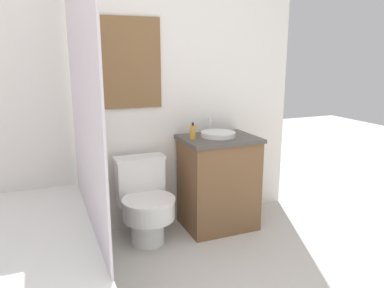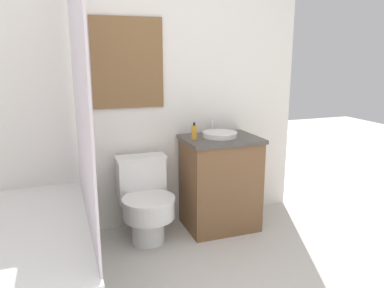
{
  "view_description": "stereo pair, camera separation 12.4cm",
  "coord_description": "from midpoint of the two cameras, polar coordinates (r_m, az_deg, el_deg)",
  "views": [
    {
      "loc": [
        -0.62,
        -1.04,
        1.44
      ],
      "look_at": [
        0.41,
        1.44,
        0.8
      ],
      "focal_mm": 35.0,
      "sensor_mm": 36.0,
      "label": 1
    },
    {
      "loc": [
        -0.5,
        -1.08,
        1.44
      ],
      "look_at": [
        0.41,
        1.44,
        0.8
      ],
      "focal_mm": 35.0,
      "sensor_mm": 36.0,
      "label": 2
    }
  ],
  "objects": [
    {
      "name": "vanity",
      "position": [
        3.17,
        5.42,
        -5.88
      ],
      "size": [
        0.61,
        0.48,
        0.78
      ],
      "color": "brown",
      "rests_on": "ground_plane"
    },
    {
      "name": "soap_bottle",
      "position": [
        2.97,
        1.53,
        1.83
      ],
      "size": [
        0.04,
        0.04,
        0.13
      ],
      "color": "gold",
      "rests_on": "vanity"
    },
    {
      "name": "toilet",
      "position": [
        2.98,
        -5.87,
        -8.69
      ],
      "size": [
        0.4,
        0.53,
        0.65
      ],
      "color": "white",
      "rests_on": "ground_plane"
    },
    {
      "name": "shower_area",
      "position": [
        2.51,
        -21.13,
        -15.13
      ],
      "size": [
        0.68,
        1.47,
        1.98
      ],
      "color": "white",
      "rests_on": "ground_plane"
    },
    {
      "name": "wall_back",
      "position": [
        3.04,
        -9.33,
        9.78
      ],
      "size": [
        3.09,
        0.07,
        2.5
      ],
      "color": "white",
      "rests_on": "ground_plane"
    },
    {
      "name": "sink",
      "position": [
        3.08,
        5.41,
        1.47
      ],
      "size": [
        0.29,
        0.32,
        0.13
      ],
      "color": "white",
      "rests_on": "vanity"
    }
  ]
}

